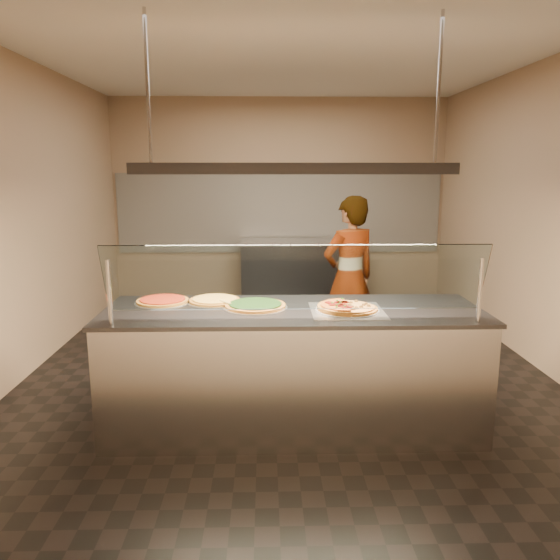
{
  "coord_description": "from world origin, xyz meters",
  "views": [
    {
      "loc": [
        -0.21,
        -5.36,
        1.94
      ],
      "look_at": [
        -0.09,
        -0.8,
        1.02
      ],
      "focal_mm": 35.0,
      "sensor_mm": 36.0,
      "label": 1
    }
  ],
  "objects_px": {
    "serving_counter": "(293,368)",
    "worker": "(349,277)",
    "half_pizza_sausage": "(362,307)",
    "pizza_spinach": "(255,305)",
    "pizza_spatula": "(233,303)",
    "pizza_tomato": "(163,300)",
    "prep_table": "(300,272)",
    "pizza_cheese": "(215,300)",
    "sneeze_guard": "(296,279)",
    "heat_lamp_housing": "(294,169)",
    "perforated_tray": "(347,310)",
    "half_pizza_pepperoni": "(333,307)"
  },
  "relations": [
    {
      "from": "half_pizza_pepperoni",
      "to": "pizza_spatula",
      "type": "bearing_deg",
      "value": 167.65
    },
    {
      "from": "serving_counter",
      "to": "sneeze_guard",
      "type": "relative_size",
      "value": 1.09
    },
    {
      "from": "serving_counter",
      "to": "half_pizza_sausage",
      "type": "height_order",
      "value": "half_pizza_sausage"
    },
    {
      "from": "half_pizza_pepperoni",
      "to": "pizza_spinach",
      "type": "xyz_separation_m",
      "value": [
        -0.57,
        0.13,
        -0.02
      ]
    },
    {
      "from": "pizza_spinach",
      "to": "pizza_cheese",
      "type": "distance_m",
      "value": 0.37
    },
    {
      "from": "pizza_tomato",
      "to": "pizza_spatula",
      "type": "bearing_deg",
      "value": -14.98
    },
    {
      "from": "sneeze_guard",
      "to": "perforated_tray",
      "type": "height_order",
      "value": "sneeze_guard"
    },
    {
      "from": "perforated_tray",
      "to": "half_pizza_pepperoni",
      "type": "xyz_separation_m",
      "value": [
        -0.1,
        -0.0,
        0.03
      ]
    },
    {
      "from": "sneeze_guard",
      "to": "half_pizza_pepperoni",
      "type": "bearing_deg",
      "value": 42.49
    },
    {
      "from": "half_pizza_pepperoni",
      "to": "prep_table",
      "type": "distance_m",
      "value": 4.1
    },
    {
      "from": "half_pizza_pepperoni",
      "to": "pizza_cheese",
      "type": "relative_size",
      "value": 1.03
    },
    {
      "from": "serving_counter",
      "to": "worker",
      "type": "distance_m",
      "value": 1.8
    },
    {
      "from": "pizza_tomato",
      "to": "heat_lamp_housing",
      "type": "relative_size",
      "value": 0.19
    },
    {
      "from": "serving_counter",
      "to": "pizza_spinach",
      "type": "bearing_deg",
      "value": 170.21
    },
    {
      "from": "pizza_spinach",
      "to": "pizza_cheese",
      "type": "xyz_separation_m",
      "value": [
        -0.32,
        0.18,
        -0.0
      ]
    },
    {
      "from": "half_pizza_sausage",
      "to": "pizza_tomato",
      "type": "xyz_separation_m",
      "value": [
        -1.5,
        0.31,
        -0.01
      ]
    },
    {
      "from": "sneeze_guard",
      "to": "pizza_spatula",
      "type": "xyz_separation_m",
      "value": [
        -0.45,
        0.42,
        -0.27
      ]
    },
    {
      "from": "sneeze_guard",
      "to": "pizza_spatula",
      "type": "relative_size",
      "value": 9.23
    },
    {
      "from": "pizza_tomato",
      "to": "pizza_spatula",
      "type": "height_order",
      "value": "pizza_spatula"
    },
    {
      "from": "half_pizza_sausage",
      "to": "heat_lamp_housing",
      "type": "height_order",
      "value": "heat_lamp_housing"
    },
    {
      "from": "serving_counter",
      "to": "pizza_spatula",
      "type": "distance_m",
      "value": 0.67
    },
    {
      "from": "serving_counter",
      "to": "worker",
      "type": "relative_size",
      "value": 1.66
    },
    {
      "from": "perforated_tray",
      "to": "pizza_spatula",
      "type": "xyz_separation_m",
      "value": [
        -0.84,
        0.16,
        0.02
      ]
    },
    {
      "from": "perforated_tray",
      "to": "pizza_spatula",
      "type": "height_order",
      "value": "pizza_spatula"
    },
    {
      "from": "pizza_cheese",
      "to": "pizza_tomato",
      "type": "distance_m",
      "value": 0.4
    },
    {
      "from": "serving_counter",
      "to": "prep_table",
      "type": "height_order",
      "value": "same"
    },
    {
      "from": "sneeze_guard",
      "to": "worker",
      "type": "height_order",
      "value": "worker"
    },
    {
      "from": "half_pizza_sausage",
      "to": "worker",
      "type": "height_order",
      "value": "worker"
    },
    {
      "from": "pizza_spinach",
      "to": "pizza_spatula",
      "type": "xyz_separation_m",
      "value": [
        -0.17,
        0.03,
        0.01
      ]
    },
    {
      "from": "half_pizza_sausage",
      "to": "pizza_spatula",
      "type": "xyz_separation_m",
      "value": [
        -0.94,
        0.16,
        0.0
      ]
    },
    {
      "from": "half_pizza_sausage",
      "to": "worker",
      "type": "relative_size",
      "value": 0.26
    },
    {
      "from": "worker",
      "to": "heat_lamp_housing",
      "type": "relative_size",
      "value": 0.73
    },
    {
      "from": "prep_table",
      "to": "serving_counter",
      "type": "bearing_deg",
      "value": -94.26
    },
    {
      "from": "half_pizza_pepperoni",
      "to": "pizza_spinach",
      "type": "height_order",
      "value": "half_pizza_pepperoni"
    },
    {
      "from": "half_pizza_sausage",
      "to": "prep_table",
      "type": "height_order",
      "value": "half_pizza_sausage"
    },
    {
      "from": "serving_counter",
      "to": "prep_table",
      "type": "distance_m",
      "value": 4.0
    },
    {
      "from": "pizza_spatula",
      "to": "worker",
      "type": "distance_m",
      "value": 1.91
    },
    {
      "from": "perforated_tray",
      "to": "half_pizza_pepperoni",
      "type": "relative_size",
      "value": 1.21
    },
    {
      "from": "sneeze_guard",
      "to": "prep_table",
      "type": "bearing_deg",
      "value": 86.08
    },
    {
      "from": "sneeze_guard",
      "to": "pizza_cheese",
      "type": "xyz_separation_m",
      "value": [
        -0.6,
        0.58,
        -0.28
      ]
    },
    {
      "from": "worker",
      "to": "heat_lamp_housing",
      "type": "height_order",
      "value": "heat_lamp_housing"
    },
    {
      "from": "sneeze_guard",
      "to": "pizza_spinach",
      "type": "height_order",
      "value": "sneeze_guard"
    },
    {
      "from": "serving_counter",
      "to": "half_pizza_sausage",
      "type": "bearing_deg",
      "value": -9.0
    },
    {
      "from": "pizza_spatula",
      "to": "sneeze_guard",
      "type": "bearing_deg",
      "value": -43.41
    },
    {
      "from": "sneeze_guard",
      "to": "half_pizza_sausage",
      "type": "xyz_separation_m",
      "value": [
        0.5,
        0.26,
        -0.27
      ]
    },
    {
      "from": "prep_table",
      "to": "pizza_spatula",
      "type": "bearing_deg",
      "value": -100.8
    },
    {
      "from": "pizza_spinach",
      "to": "pizza_spatula",
      "type": "height_order",
      "value": "pizza_spatula"
    },
    {
      "from": "pizza_spinach",
      "to": "pizza_tomato",
      "type": "distance_m",
      "value": 0.75
    },
    {
      "from": "sneeze_guard",
      "to": "pizza_cheese",
      "type": "relative_size",
      "value": 6.05
    },
    {
      "from": "pizza_tomato",
      "to": "perforated_tray",
      "type": "bearing_deg",
      "value": -12.51
    }
  ]
}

